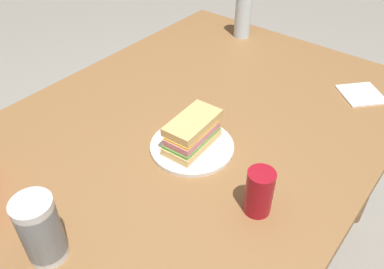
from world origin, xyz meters
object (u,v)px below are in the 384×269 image
object	(u,v)px
plastic_cup_stack	(41,230)
soda_can_red	(259,192)
dining_table	(187,149)
water_bottle_tall	(243,12)
sandwich	(192,133)
paper_plate	(192,146)

from	to	relation	value
plastic_cup_stack	soda_can_red	bearing A→B (deg)	-36.57
plastic_cup_stack	dining_table	bearing A→B (deg)	4.84
dining_table	water_bottle_tall	distance (m)	0.70
soda_can_red	sandwich	bearing A→B (deg)	72.81
paper_plate	plastic_cup_stack	bearing A→B (deg)	176.89
dining_table	soda_can_red	world-z (taller)	soda_can_red
dining_table	sandwich	world-z (taller)	sandwich
dining_table	plastic_cup_stack	world-z (taller)	plastic_cup_stack
sandwich	plastic_cup_stack	xyz separation A→B (m)	(-0.47, 0.02, 0.03)
water_bottle_tall	plastic_cup_stack	bearing A→B (deg)	-167.28
sandwich	soda_can_red	xyz separation A→B (m)	(-0.08, -0.26, 0.01)
water_bottle_tall	plastic_cup_stack	xyz separation A→B (m)	(-1.16, -0.26, -0.02)
sandwich	plastic_cup_stack	distance (m)	0.47
soda_can_red	plastic_cup_stack	xyz separation A→B (m)	(-0.39, 0.29, 0.02)
paper_plate	soda_can_red	bearing A→B (deg)	-106.58
dining_table	plastic_cup_stack	bearing A→B (deg)	-175.16
water_bottle_tall	plastic_cup_stack	size ratio (longest dim) A/B	1.36
sandwich	soda_can_red	size ratio (longest dim) A/B	1.53
dining_table	paper_plate	bearing A→B (deg)	-131.66
dining_table	sandwich	size ratio (longest dim) A/B	8.19
water_bottle_tall	plastic_cup_stack	distance (m)	1.19
dining_table	paper_plate	world-z (taller)	paper_plate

